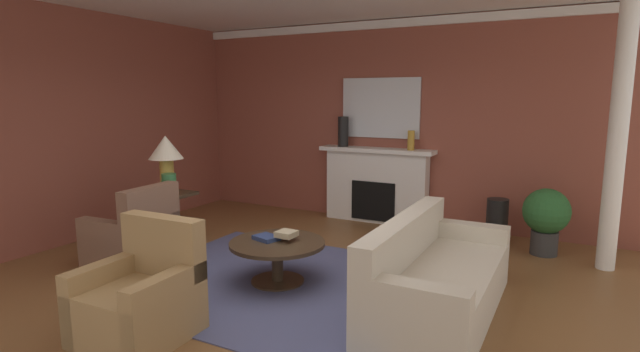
# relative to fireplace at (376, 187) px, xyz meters

# --- Properties ---
(ground_plane) EXTENTS (8.68, 8.68, 0.00)m
(ground_plane) POSITION_rel_fireplace_xyz_m (0.14, -2.99, -0.55)
(ground_plane) COLOR brown
(wall_fireplace) EXTENTS (7.28, 0.12, 3.09)m
(wall_fireplace) POSITION_rel_fireplace_xyz_m (0.14, 0.21, 0.99)
(wall_fireplace) COLOR brown
(wall_fireplace) RESTS_ON ground_plane
(wall_window) EXTENTS (0.12, 6.89, 3.09)m
(wall_window) POSITION_rel_fireplace_xyz_m (-3.26, -2.69, 0.99)
(wall_window) COLOR brown
(wall_window) RESTS_ON ground_plane
(crown_moulding) EXTENTS (7.28, 0.08, 0.12)m
(crown_moulding) POSITION_rel_fireplace_xyz_m (0.14, 0.13, 2.46)
(crown_moulding) COLOR white
(area_rug) EXTENTS (3.14, 2.70, 0.01)m
(area_rug) POSITION_rel_fireplace_xyz_m (0.01, -2.87, -0.54)
(area_rug) COLOR #4C517A
(area_rug) RESTS_ON ground_plane
(fireplace) EXTENTS (1.80, 0.35, 1.16)m
(fireplace) POSITION_rel_fireplace_xyz_m (0.00, 0.00, 0.00)
(fireplace) COLOR white
(fireplace) RESTS_ON ground_plane
(mantel_mirror) EXTENTS (1.25, 0.04, 0.91)m
(mantel_mirror) POSITION_rel_fireplace_xyz_m (0.00, 0.12, 1.22)
(mantel_mirror) COLOR silver
(sofa) EXTENTS (0.91, 2.10, 0.85)m
(sofa) POSITION_rel_fireplace_xyz_m (1.66, -2.80, -0.25)
(sofa) COLOR beige
(sofa) RESTS_ON ground_plane
(armchair_near_window) EXTENTS (0.84, 0.84, 0.95)m
(armchair_near_window) POSITION_rel_fireplace_xyz_m (-1.77, -3.17, -0.24)
(armchair_near_window) COLOR brown
(armchair_near_window) RESTS_ON ground_plane
(armchair_facing_fireplace) EXTENTS (0.81, 0.81, 0.95)m
(armchair_facing_fireplace) POSITION_rel_fireplace_xyz_m (-0.35, -4.37, -0.24)
(armchair_facing_fireplace) COLOR #9E7A4C
(armchair_facing_fireplace) RESTS_ON ground_plane
(coffee_table) EXTENTS (1.00, 1.00, 0.45)m
(coffee_table) POSITION_rel_fireplace_xyz_m (0.01, -2.87, -0.21)
(coffee_table) COLOR #3D2D1E
(coffee_table) RESTS_ON ground_plane
(side_table) EXTENTS (0.56, 0.56, 0.70)m
(side_table) POSITION_rel_fireplace_xyz_m (-1.96, -2.41, -0.15)
(side_table) COLOR #3D2D1E
(side_table) RESTS_ON ground_plane
(table_lamp) EXTENTS (0.44, 0.44, 0.75)m
(table_lamp) POSITION_rel_fireplace_xyz_m (-1.96, -2.41, 0.67)
(table_lamp) COLOR #B28E38
(table_lamp) RESTS_ON side_table
(vase_mantel_left) EXTENTS (0.16, 0.16, 0.47)m
(vase_mantel_left) POSITION_rel_fireplace_xyz_m (-0.55, -0.05, 0.84)
(vase_mantel_left) COLOR black
(vase_mantel_left) RESTS_ON fireplace
(vase_on_side_table) EXTENTS (0.18, 0.18, 0.28)m
(vase_on_side_table) POSITION_rel_fireplace_xyz_m (-1.81, -2.53, 0.29)
(vase_on_side_table) COLOR #33703D
(vase_on_side_table) RESTS_ON side_table
(vase_mantel_right) EXTENTS (0.10, 0.10, 0.29)m
(vase_mantel_right) POSITION_rel_fireplace_xyz_m (0.55, -0.05, 0.75)
(vase_mantel_right) COLOR #B7892D
(vase_mantel_right) RESTS_ON fireplace
(vase_tall_corner) EXTENTS (0.28, 0.28, 0.60)m
(vase_tall_corner) POSITION_rel_fireplace_xyz_m (1.84, -0.30, -0.25)
(vase_tall_corner) COLOR black
(vase_tall_corner) RESTS_ON ground_plane
(book_red_cover) EXTENTS (0.30, 0.26, 0.05)m
(book_red_cover) POSITION_rel_fireplace_xyz_m (-0.12, -2.87, -0.08)
(book_red_cover) COLOR navy
(book_red_cover) RESTS_ON coffee_table
(book_art_folio) EXTENTS (0.20, 0.20, 0.06)m
(book_art_folio) POSITION_rel_fireplace_xyz_m (0.09, -2.80, -0.03)
(book_art_folio) COLOR tan
(book_art_folio) RESTS_ON coffee_table
(potted_plant) EXTENTS (0.56, 0.56, 0.83)m
(potted_plant) POSITION_rel_fireplace_xyz_m (2.44, -0.54, -0.06)
(potted_plant) COLOR #333333
(potted_plant) RESTS_ON ground_plane
(column_white) EXTENTS (0.20, 0.20, 3.09)m
(column_white) POSITION_rel_fireplace_xyz_m (3.10, -0.77, 0.99)
(column_white) COLOR white
(column_white) RESTS_ON ground_plane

